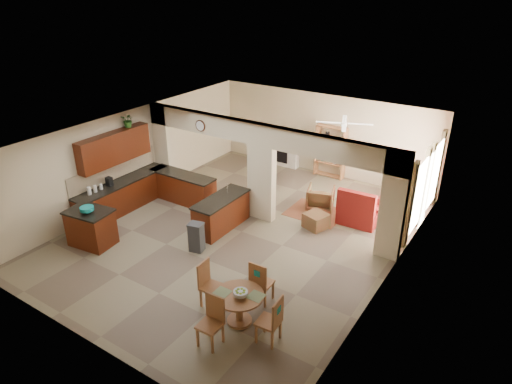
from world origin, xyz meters
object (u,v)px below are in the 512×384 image
Objects in this scene: dining_table at (239,303)px; sofa at (403,200)px; kitchen_island at (91,227)px; armchair at (320,198)px.

dining_table is 6.65m from sofa.
kitchen_island is 8.75m from sofa.
sofa reaches higher than armchair.
sofa is (1.29, 6.53, -0.08)m from dining_table.
sofa is (6.19, 6.18, -0.11)m from kitchen_island.
armchair is (-0.81, 5.36, -0.11)m from dining_table.
kitchen_island is 0.47× the size of sofa.
sofa reaches higher than dining_table.
kitchen_island is at bearing 33.35° from armchair.
kitchen_island reaches higher than sofa.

